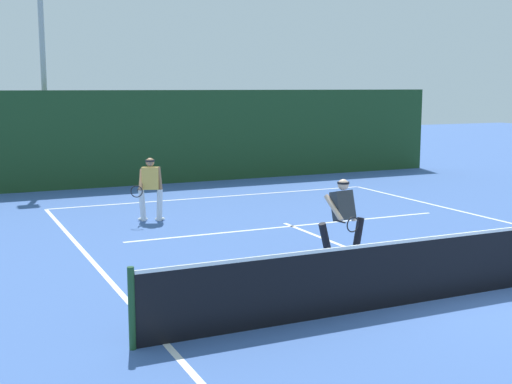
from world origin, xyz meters
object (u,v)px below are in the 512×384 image
tennis_ball (181,288)px  light_pole (42,49)px  player_near (343,216)px  player_far (150,187)px

tennis_ball → light_pole: size_ratio=0.01×
player_near → light_pole: light_pole is taller
player_far → tennis_ball: 6.05m
player_near → player_far: player_near is taller
tennis_ball → light_pole: bearing=91.0°
tennis_ball → light_pole: 13.98m
player_far → player_near: bearing=134.2°
player_far → light_pole: 8.34m
player_near → player_far: bearing=-77.0°
player_near → light_pole: size_ratio=0.22×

